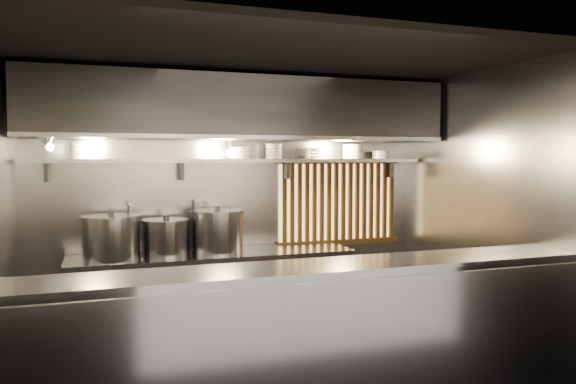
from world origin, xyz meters
TOP-DOWN VIEW (x-y plane):
  - floor at (0.00, 0.00)m, footprint 4.50×4.50m
  - ceiling at (0.00, 0.00)m, footprint 4.50×4.50m
  - wall_back at (0.00, 1.50)m, footprint 4.50×0.00m
  - wall_right at (2.25, 0.00)m, footprint 0.00×3.00m
  - serving_counter at (0.00, -0.96)m, footprint 4.50×0.56m
  - cooking_bench at (-0.30, 1.13)m, footprint 3.00×0.70m
  - bowl_shelf at (0.00, 1.32)m, footprint 4.40×0.34m
  - exhaust_hood at (0.00, 1.10)m, footprint 4.40×0.81m
  - wood_screen at (1.30, 1.45)m, footprint 1.56×0.09m
  - faucet_left at (-1.15, 1.37)m, footprint 0.04×0.30m
  - faucet_right at (-0.45, 1.37)m, footprint 0.04×0.30m
  - heat_lamp at (-1.90, 0.85)m, footprint 0.25×0.35m
  - pendant_bulb at (-0.10, 1.20)m, footprint 0.09×0.09m
  - stock_pot_left at (-0.80, 1.14)m, footprint 0.55×0.55m
  - stock_pot_mid at (-1.34, 1.08)m, footprint 0.63×0.63m
  - stock_pot_right at (-0.26, 1.16)m, footprint 0.59×0.59m
  - bowl_stack_0 at (-1.63, 1.32)m, footprint 0.20×0.20m
  - bowl_stack_1 at (0.03, 1.32)m, footprint 0.23×0.23m
  - bowl_stack_2 at (0.43, 1.32)m, footprint 0.20×0.20m
  - bowl_stack_3 at (0.92, 1.32)m, footprint 0.24×0.24m
  - bowl_stack_4 at (1.40, 1.32)m, footprint 0.23×0.23m
  - bowl_stack_5 at (1.79, 1.32)m, footprint 0.22×0.22m

SIDE VIEW (x-z plane):
  - floor at x=0.00m, z-range 0.00..0.00m
  - cooking_bench at x=-0.30m, z-range 0.00..0.90m
  - serving_counter at x=0.00m, z-range 0.00..1.13m
  - stock_pot_left at x=-0.80m, z-range 0.88..1.30m
  - stock_pot_mid at x=-1.34m, z-range 0.88..1.36m
  - stock_pot_right at x=-0.26m, z-range 0.88..1.38m
  - faucet_left at x=-1.15m, z-range 1.06..1.56m
  - faucet_right at x=-0.45m, z-range 1.06..1.56m
  - wood_screen at x=1.30m, z-range 0.86..1.90m
  - wall_back at x=0.00m, z-range -0.85..3.65m
  - wall_right at x=2.25m, z-range -0.10..2.90m
  - bowl_shelf at x=0.00m, z-range 1.86..1.90m
  - bowl_stack_5 at x=1.79m, z-range 1.90..1.99m
  - pendant_bulb at x=-0.10m, z-range 1.87..2.05m
  - bowl_stack_3 at x=0.92m, z-range 1.90..2.03m
  - bowl_stack_1 at x=0.03m, z-range 1.90..2.03m
  - bowl_stack_4 at x=1.40m, z-range 1.90..2.07m
  - bowl_stack_0 at x=-1.63m, z-range 1.90..2.07m
  - bowl_stack_2 at x=0.43m, z-range 1.90..2.07m
  - heat_lamp at x=-1.90m, z-range 1.97..2.17m
  - exhaust_hood at x=0.00m, z-range 2.10..2.75m
  - ceiling at x=0.00m, z-range 2.80..2.80m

